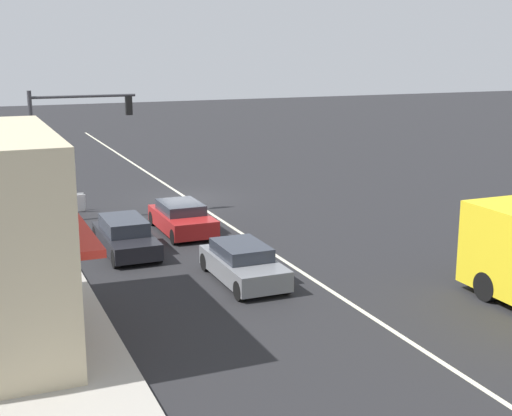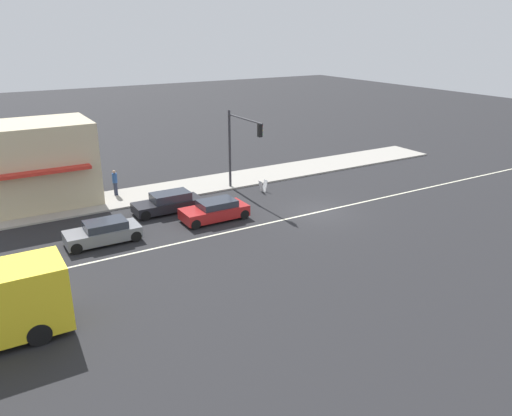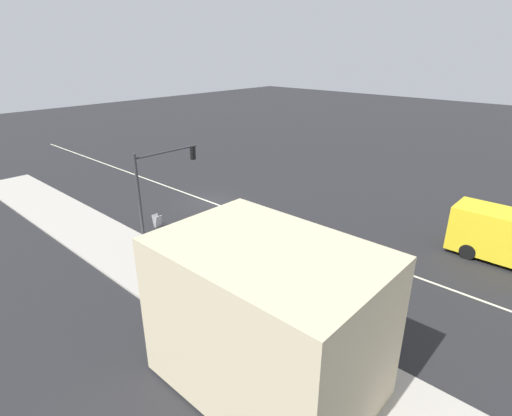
{
  "view_description": "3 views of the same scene",
  "coord_description": "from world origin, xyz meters",
  "views": [
    {
      "loc": [
        10.46,
        33.89,
        7.59
      ],
      "look_at": [
        -0.06,
        8.88,
        1.37
      ],
      "focal_mm": 50.0,
      "sensor_mm": 36.0,
      "label": 1
    },
    {
      "loc": [
        -23.8,
        18.89,
        11.15
      ],
      "look_at": [
        -0.95,
        5.28,
        1.54
      ],
      "focal_mm": 35.0,
      "sensor_mm": 36.0,
      "label": 2
    },
    {
      "loc": [
        19.2,
        22.35,
        11.3
      ],
      "look_at": [
        1.42,
        6.18,
        1.6
      ],
      "focal_mm": 28.0,
      "sensor_mm": 36.0,
      "label": 3
    }
  ],
  "objects": [
    {
      "name": "warning_aframe_sign",
      "position": [
        5.48,
        0.86,
        0.43
      ],
      "size": [
        0.45,
        0.53,
        0.84
      ],
      "color": "silver",
      "rests_on": "ground"
    },
    {
      "name": "sedan_dark",
      "position": [
        5.0,
        8.27,
        0.61
      ],
      "size": [
        1.73,
        4.38,
        1.27
      ],
      "color": "black",
      "rests_on": "ground"
    },
    {
      "name": "ground_plane",
      "position": [
        0.0,
        18.0,
        0.0
      ],
      "size": [
        160.0,
        160.0,
        0.0
      ],
      "primitive_type": "plane",
      "color": "#232326"
    },
    {
      "name": "suv_grey",
      "position": [
        2.2,
        13.16,
        0.6
      ],
      "size": [
        1.75,
        4.0,
        1.24
      ],
      "color": "slate",
      "rests_on": "ground"
    },
    {
      "name": "pedestrian",
      "position": [
        9.8,
        10.31,
        1.07
      ],
      "size": [
        0.34,
        0.34,
        1.79
      ],
      "color": "#282D42",
      "rests_on": "sidewalk_right"
    },
    {
      "name": "traffic_signal_main",
      "position": [
        6.12,
        2.42,
        3.9
      ],
      "size": [
        4.59,
        0.34,
        5.6
      ],
      "color": "#333338",
      "rests_on": "sidewalk_right"
    },
    {
      "name": "hatchback_red",
      "position": [
        2.2,
        6.35,
        0.6
      ],
      "size": [
        1.86,
        4.07,
        1.24
      ],
      "color": "#AD1E1E",
      "rests_on": "ground"
    },
    {
      "name": "lane_marking_center",
      "position": [
        0.0,
        0.0,
        0.0
      ],
      "size": [
        0.16,
        60.0,
        0.01
      ],
      "primitive_type": "cube",
      "color": "beige",
      "rests_on": "ground"
    },
    {
      "name": "building_corner_store",
      "position": [
        10.75,
        15.18,
        2.82
      ],
      "size": [
        5.73,
        7.37,
        5.39
      ],
      "color": "#C6B793",
      "rests_on": "sidewalk_right"
    }
  ]
}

